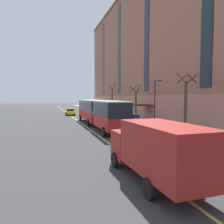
% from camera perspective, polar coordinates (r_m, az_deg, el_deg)
% --- Properties ---
extents(ground_plane, '(260.00, 260.00, 0.00)m').
position_cam_1_polar(ground_plane, '(31.71, -3.51, -3.44)').
color(ground_plane, '#38383A').
extents(sidewalk, '(5.32, 160.00, 0.15)m').
position_cam_1_polar(sidewalk, '(37.48, 8.71, -2.25)').
color(sidewalk, gray).
rests_on(sidewalk, ground).
extents(apartment_facade, '(15.20, 110.00, 30.63)m').
position_cam_1_polar(apartment_facade, '(40.97, 22.56, 19.54)').
color(apartment_facade, '#A36651').
rests_on(apartment_facade, ground).
extents(city_bus, '(2.94, 19.50, 3.61)m').
position_cam_1_polar(city_bus, '(30.36, -3.70, 0.21)').
color(city_bus, red).
rests_on(city_bus, ground).
extents(parked_car_silver_0, '(2.01, 4.74, 1.56)m').
position_cam_1_polar(parked_car_silver_0, '(33.21, 5.11, -1.76)').
color(parked_car_silver_0, '#B7B7BC').
rests_on(parked_car_silver_0, ground).
extents(parked_car_white_1, '(2.13, 4.46, 1.56)m').
position_cam_1_polar(parked_car_white_1, '(52.19, -3.28, 0.26)').
color(parked_car_white_1, silver).
rests_on(parked_car_white_1, ground).
extents(parked_car_white_2, '(1.97, 4.31, 1.56)m').
position_cam_1_polar(parked_car_white_2, '(43.23, -0.25, -0.47)').
color(parked_car_white_2, silver).
rests_on(parked_car_white_2, ground).
extents(parked_car_black_3, '(2.13, 4.50, 1.56)m').
position_cam_1_polar(parked_car_black_3, '(24.67, 12.82, -3.76)').
color(parked_car_black_3, black).
rests_on(parked_car_black_3, ground).
extents(parked_car_white_4, '(1.97, 4.70, 1.56)m').
position_cam_1_polar(parked_car_white_4, '(64.30, -5.90, 0.91)').
color(parked_car_white_4, silver).
rests_on(parked_car_white_4, ground).
extents(box_truck, '(2.45, 6.94, 2.85)m').
position_cam_1_polar(box_truck, '(10.42, 11.43, -9.27)').
color(box_truck, maroon).
rests_on(box_truck, ground).
extents(taxi_cab, '(2.11, 4.53, 1.56)m').
position_cam_1_polar(taxi_cab, '(50.28, -10.84, 0.07)').
color(taxi_cab, yellow).
rests_on(taxi_cab, ground).
extents(street_tree_near_corner, '(2.04, 2.03, 6.87)m').
position_cam_1_polar(street_tree_near_corner, '(26.96, 18.68, 2.98)').
color(street_tree_near_corner, brown).
rests_on(street_tree_near_corner, sidewalk).
extents(street_tree_mid_block, '(1.94, 1.94, 6.25)m').
position_cam_1_polar(street_tree_mid_block, '(39.96, 6.19, 2.72)').
color(street_tree_mid_block, brown).
rests_on(street_tree_mid_block, sidewalk).
extents(street_tree_far_uptown, '(1.84, 1.83, 7.61)m').
position_cam_1_polar(street_tree_far_uptown, '(53.84, 0.04, 3.67)').
color(street_tree_far_uptown, brown).
rests_on(street_tree_far_uptown, sidewalk).
extents(street_lamp, '(0.36, 1.48, 6.15)m').
position_cam_1_polar(street_lamp, '(29.77, 11.34, 3.70)').
color(street_lamp, '#2D2D30').
rests_on(street_lamp, sidewalk).
extents(fire_hydrant, '(0.42, 0.24, 0.72)m').
position_cam_1_polar(fire_hydrant, '(38.65, 4.37, -1.41)').
color(fire_hydrant, red).
rests_on(fire_hydrant, sidewalk).
extents(lane_centerline, '(0.16, 140.00, 0.01)m').
position_cam_1_polar(lane_centerline, '(34.24, -8.03, -2.93)').
color(lane_centerline, '#E0D66B').
rests_on(lane_centerline, ground).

